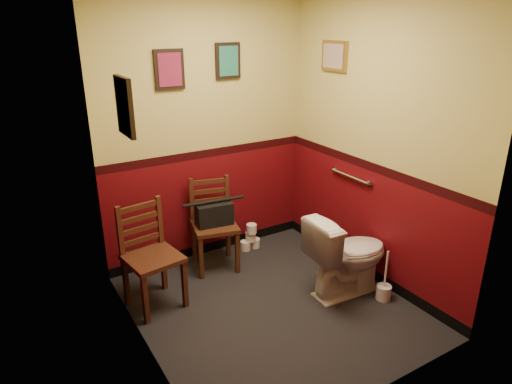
% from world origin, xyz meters
% --- Properties ---
extents(floor, '(2.20, 2.40, 0.00)m').
position_xyz_m(floor, '(0.00, 0.00, 0.00)').
color(floor, black).
rests_on(floor, ground).
extents(wall_back, '(2.20, 0.00, 2.70)m').
position_xyz_m(wall_back, '(0.00, 1.20, 1.35)').
color(wall_back, '#56080F').
rests_on(wall_back, ground).
extents(wall_front, '(2.20, 0.00, 2.70)m').
position_xyz_m(wall_front, '(0.00, -1.20, 1.35)').
color(wall_front, '#56080F').
rests_on(wall_front, ground).
extents(wall_left, '(0.00, 2.40, 2.70)m').
position_xyz_m(wall_left, '(-1.10, 0.00, 1.35)').
color(wall_left, '#56080F').
rests_on(wall_left, ground).
extents(wall_right, '(0.00, 2.40, 2.70)m').
position_xyz_m(wall_right, '(1.10, 0.00, 1.35)').
color(wall_right, '#56080F').
rests_on(wall_right, ground).
extents(grab_bar, '(0.05, 0.56, 0.06)m').
position_xyz_m(grab_bar, '(1.07, 0.25, 0.95)').
color(grab_bar, silver).
rests_on(grab_bar, wall_right).
extents(framed_print_back_a, '(0.28, 0.04, 0.36)m').
position_xyz_m(framed_print_back_a, '(-0.35, 1.18, 1.95)').
color(framed_print_back_a, black).
rests_on(framed_print_back_a, wall_back).
extents(framed_print_back_b, '(0.26, 0.04, 0.34)m').
position_xyz_m(framed_print_back_b, '(0.25, 1.18, 2.00)').
color(framed_print_back_b, black).
rests_on(framed_print_back_b, wall_back).
extents(framed_print_left, '(0.04, 0.30, 0.38)m').
position_xyz_m(framed_print_left, '(-1.08, 0.10, 1.85)').
color(framed_print_left, black).
rests_on(framed_print_left, wall_left).
extents(framed_print_right, '(0.04, 0.34, 0.28)m').
position_xyz_m(framed_print_right, '(1.08, 0.60, 2.05)').
color(framed_print_right, olive).
rests_on(framed_print_right, wall_right).
extents(toilet, '(0.80, 0.48, 0.76)m').
position_xyz_m(toilet, '(0.72, -0.16, 0.38)').
color(toilet, white).
rests_on(toilet, floor).
extents(toilet_brush, '(0.13, 0.13, 0.48)m').
position_xyz_m(toilet_brush, '(0.93, -0.43, 0.08)').
color(toilet_brush, silver).
rests_on(toilet_brush, floor).
extents(chair_left, '(0.49, 0.49, 0.93)m').
position_xyz_m(chair_left, '(-0.86, 0.59, 0.47)').
color(chair_left, '#502918').
rests_on(chair_left, floor).
extents(chair_right, '(0.51, 0.51, 0.91)m').
position_xyz_m(chair_right, '(-0.09, 0.92, 0.46)').
color(chair_right, '#502918').
rests_on(chair_right, floor).
extents(handbag, '(0.37, 0.22, 0.26)m').
position_xyz_m(handbag, '(-0.10, 0.88, 0.59)').
color(handbag, black).
rests_on(handbag, chair_right).
extents(tp_stack, '(0.23, 0.14, 0.30)m').
position_xyz_m(tp_stack, '(0.40, 1.02, 0.13)').
color(tp_stack, silver).
rests_on(tp_stack, floor).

